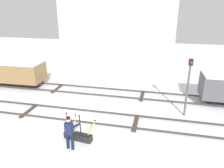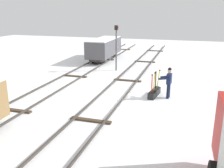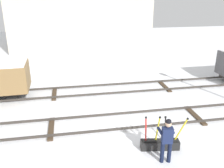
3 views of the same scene
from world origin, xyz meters
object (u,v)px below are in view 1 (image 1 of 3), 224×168
rail_worker (70,131)px  freight_car_back_track (11,72)px  signal_post (188,82)px  switch_lever_frame (78,135)px

rail_worker → freight_car_back_track: size_ratio=0.32×
signal_post → rail_worker: bearing=-140.4°
switch_lever_frame → rail_worker: (-0.09, -0.77, 0.75)m
rail_worker → freight_car_back_track: 11.00m
switch_lever_frame → signal_post: bearing=43.2°
switch_lever_frame → rail_worker: bearing=-88.6°
freight_car_back_track → signal_post: bearing=-11.7°
switch_lever_frame → freight_car_back_track: size_ratio=0.32×
rail_worker → switch_lever_frame: bearing=91.4°
switch_lever_frame → signal_post: signal_post is taller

